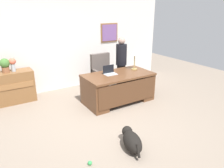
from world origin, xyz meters
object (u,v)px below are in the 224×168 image
armchair (103,75)px  dog_lying (132,140)px  desk (119,87)px  vase_with_flowers (13,63)px  credenza (8,88)px  dog_toy_ball (90,163)px  person_standing (121,63)px  desk_lamp (135,53)px  potted_plant (5,65)px  laptop (110,72)px

armchair → dog_lying: 2.93m
desk → armchair: bearing=86.5°
armchair → dog_lying: (-0.98, -2.74, -0.34)m
armchair → vase_with_flowers: vase_with_flowers is taller
credenza → armchair: 2.60m
vase_with_flowers → dog_toy_ball: (0.53, -3.26, -1.02)m
person_standing → vase_with_flowers: 2.99m
person_standing → desk: bearing=-127.7°
credenza → dog_lying: size_ratio=1.78×
desk_lamp → potted_plant: bearing=157.0°
dog_toy_ball → vase_with_flowers: bearing=99.2°
dog_lying → vase_with_flowers: size_ratio=2.09×
laptop → dog_toy_ball: bearing=-128.8°
armchair → potted_plant: potted_plant is taller
laptop → armchair: bearing=72.4°
credenza → person_standing: bearing=-11.9°
credenza → laptop: (2.30, -1.32, 0.40)m
desk → armchair: (0.06, 0.94, 0.08)m
armchair → desk_lamp: size_ratio=1.88×
desk_lamp → laptop: bearing=-179.3°
credenza → person_standing: (3.11, -0.65, 0.39)m
credenza → dog_toy_ball: bearing=-77.2°
dog_lying → vase_with_flowers: (-1.36, 3.26, 0.90)m
armchair → potted_plant: (-2.52, 0.52, 0.54)m
dog_lying → dog_toy_ball: dog_lying is taller
armchair → desk_lamp: (0.55, -0.79, 0.74)m
desk → potted_plant: potted_plant is taller
person_standing → dog_toy_ball: size_ratio=22.58×
dog_lying → potted_plant: bearing=115.4°
credenza → vase_with_flowers: 0.67m
laptop → dog_toy_ball: size_ratio=4.56×
armchair → vase_with_flowers: 2.46m
desk → dog_toy_ball: bearing=-134.2°
person_standing → vase_with_flowers: person_standing is taller
desk → credenza: credenza is taller
armchair → desk_lamp: 1.21m
laptop → dog_toy_ball: (-1.56, -1.94, -0.79)m
dog_toy_ball → person_standing: bearing=47.6°
armchair → vase_with_flowers: (-2.34, 0.52, 0.56)m
desk → armchair: 0.94m
credenza → vase_with_flowers: bearing=0.3°
armchair → desk_lamp: desk_lamp is taller
vase_with_flowers → dog_toy_ball: size_ratio=4.98×
dog_lying → potted_plant: 3.71m
desk → person_standing: (0.62, 0.80, 0.40)m
desk → vase_with_flowers: 2.78m
person_standing → dog_lying: size_ratio=2.17×
desk_lamp → potted_plant: 3.35m
potted_plant → credenza: bearing=-177.3°
laptop → vase_with_flowers: 2.48m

